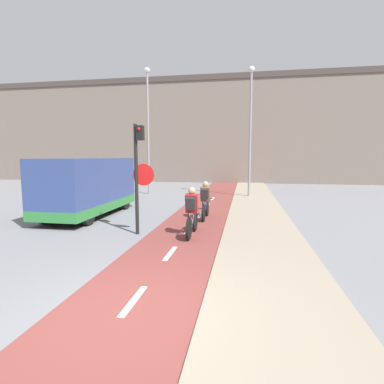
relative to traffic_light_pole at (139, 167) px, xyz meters
name	(u,v)px	position (x,y,z in m)	size (l,w,h in m)	color
ground_plane	(122,317)	(1.42, -4.73, -2.09)	(120.00, 120.00, 0.00)	gray
bike_lane	(122,316)	(1.42, -4.73, -2.08)	(2.30, 60.00, 0.02)	brown
sidewalk_strip	(283,331)	(3.76, -4.73, -2.07)	(2.40, 60.00, 0.05)	gray
building_row_background	(227,131)	(1.42, 21.63, 2.84)	(60.00, 5.20, 9.84)	slate
traffic_light_pole	(139,167)	(0.00, 0.00, 0.00)	(0.67, 0.25, 3.40)	black
street_lamp_far	(148,119)	(-2.94, 9.91, 2.68)	(0.36, 0.36, 7.98)	gray
street_lamp_sidewalk	(250,120)	(3.48, 9.65, 2.51)	(0.36, 0.36, 7.65)	gray
cyclist_near	(192,213)	(1.64, 0.06, -1.38)	(0.46, 1.76, 1.51)	black
cyclist_far	(205,201)	(1.72, 2.61, -1.38)	(0.46, 1.74, 1.48)	black
van	(89,188)	(-3.09, 2.53, -0.94)	(1.94, 5.18, 2.35)	#334784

